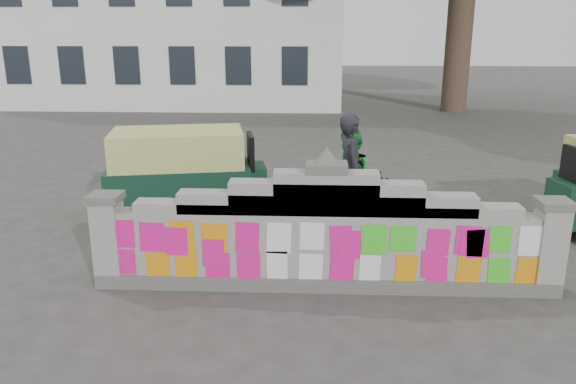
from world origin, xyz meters
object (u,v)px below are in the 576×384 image
Objects in this scene: cyclist_bike at (349,207)px; pedestrian at (350,181)px; cyclist_rider at (350,185)px; rickshaw_left at (183,173)px.

cyclist_bike is 0.50m from pedestrian.
cyclist_bike is at bearing -18.11° from pedestrian.
cyclist_rider reaches higher than rickshaw_left.
rickshaw_left is (-3.10, 0.66, -0.05)m from pedestrian.
cyclist_rider is 0.61× the size of rickshaw_left.
cyclist_rider is 0.35m from pedestrian.
rickshaw_left is at bearing -117.85° from pedestrian.
cyclist_rider is 3.24m from rickshaw_left.
cyclist_bike is at bearing -29.13° from rickshaw_left.
pedestrian reaches higher than rickshaw_left.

